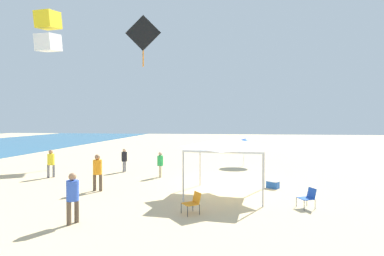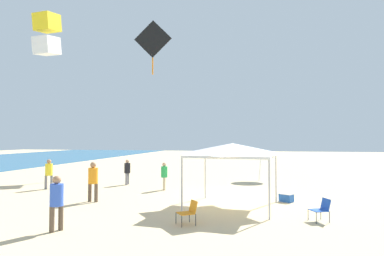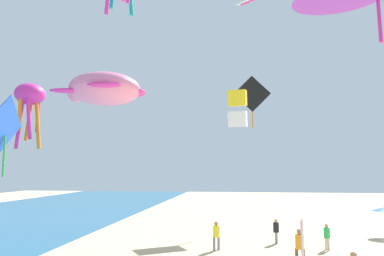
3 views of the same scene
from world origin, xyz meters
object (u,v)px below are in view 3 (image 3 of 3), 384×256
person_by_tent (276,229)px  kite_octopus_magenta (30,98)px  kite_diamond_blue (6,126)px  kite_diamond_black (252,96)px  kite_turtle_pink (103,90)px  person_beachcomber (216,233)px  kite_box_yellow (238,109)px  person_kite_handler (327,234)px  person_watching_sky (300,244)px

person_by_tent → kite_octopus_magenta: size_ratio=0.28×
kite_diamond_blue → kite_diamond_black: bearing=159.6°
kite_turtle_pink → kite_diamond_blue: bearing=119.6°
kite_diamond_black → kite_turtle_pink: size_ratio=0.75×
person_beachcomber → person_by_tent: bearing=-179.1°
person_by_tent → kite_diamond_black: (8.44, 1.09, 10.92)m
kite_diamond_blue → kite_box_yellow: bearing=137.7°
kite_diamond_black → kite_box_yellow: kite_diamond_black is taller
person_kite_handler → person_watching_sky: person_watching_sky is taller
person_kite_handler → person_watching_sky: bearing=-46.5°
person_kite_handler → person_by_tent: (1.59, 2.94, 0.02)m
person_by_tent → kite_diamond_black: bearing=6.6°
kite_turtle_pink → person_kite_handler: bearing=-143.8°
kite_octopus_magenta → person_kite_handler: bearing=-76.0°
person_kite_handler → person_beachcomber: 6.90m
person_watching_sky → kite_octopus_magenta: size_ratio=0.32×
person_beachcomber → person_kite_handler: bearing=155.6°
kite_octopus_magenta → kite_turtle_pink: bearing=-99.9°
kite_turtle_pink → person_watching_sky: bearing=-162.3°
kite_diamond_black → kite_diamond_blue: kite_diamond_black is taller
person_kite_handler → kite_octopus_magenta: (5.92, 23.90, 10.44)m
person_watching_sky → kite_turtle_pink: bearing=171.4°
kite_diamond_blue → kite_box_yellow: (8.13, -8.73, 1.84)m
kite_turtle_pink → kite_octopus_magenta: size_ratio=1.13×
kite_octopus_magenta → kite_box_yellow: bearing=-88.7°
kite_diamond_black → kite_diamond_blue: (-21.53, 10.09, -5.29)m
person_kite_handler → kite_octopus_magenta: kite_octopus_magenta is taller
person_by_tent → kite_box_yellow: bearing=152.9°
kite_octopus_magenta → kite_box_yellow: 20.92m
person_beachcomber → kite_diamond_black: kite_diamond_black is taller
kite_diamond_black → kite_octopus_magenta: size_ratio=0.85×
person_kite_handler → person_by_tent: person_by_tent is taller
kite_box_yellow → kite_diamond_blue: bearing=-129.9°
person_kite_handler → kite_diamond_black: 15.39m
kite_diamond_black → kite_box_yellow: size_ratio=2.25×
person_watching_sky → person_by_tent: bearing=99.5°
kite_diamond_black → kite_turtle_pink: (-11.70, 10.11, -1.73)m
person_beachcomber → kite_octopus_magenta: (6.92, 17.08, 10.35)m
person_watching_sky → kite_octopus_magenta: kite_octopus_magenta is taller
person_watching_sky → person_beachcomber: 5.51m
kite_diamond_blue → kite_box_yellow: kite_box_yellow is taller
person_watching_sky → kite_diamond_black: bearing=100.1°
person_watching_sky → kite_box_yellow: size_ratio=0.84×
kite_diamond_blue → person_watching_sky: bearing=126.6°
person_by_tent → kite_octopus_magenta: bearing=77.6°
person_by_tent → kite_box_yellow: 9.30m
person_beachcomber → person_by_tent: person_beachcomber is taller
person_beachcomber → person_by_tent: 4.66m
person_beachcomber → kite_turtle_pink: (-0.68, 7.32, 9.13)m
kite_diamond_black → kite_octopus_magenta: bearing=-168.9°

